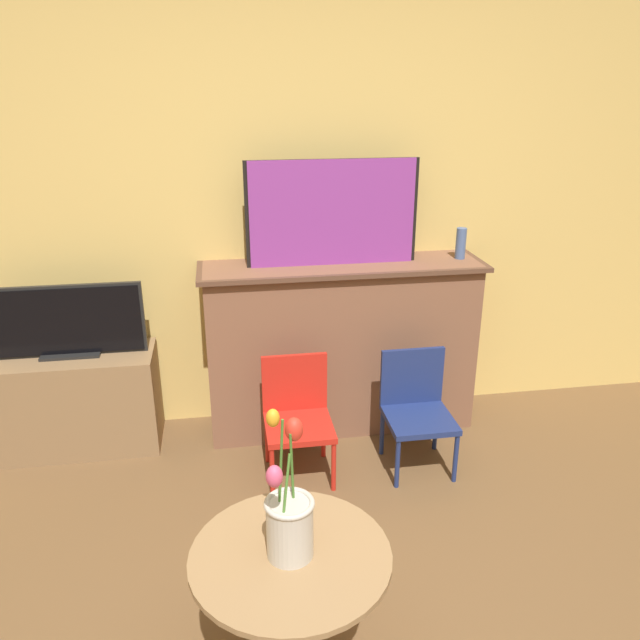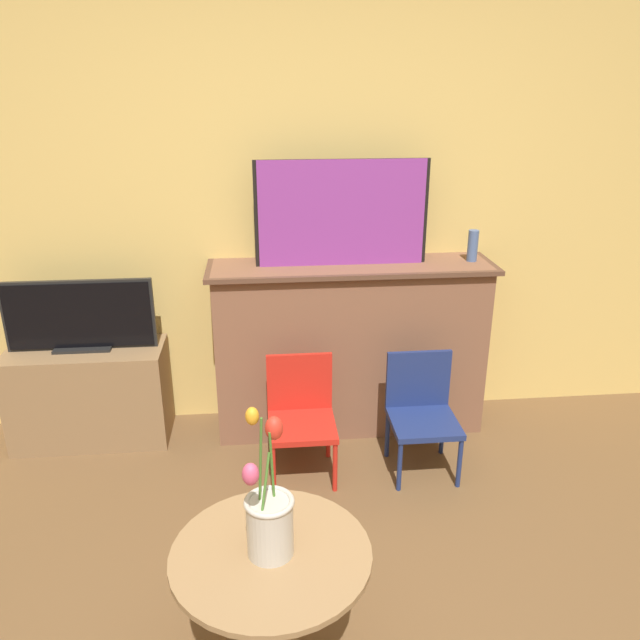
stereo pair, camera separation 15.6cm
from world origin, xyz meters
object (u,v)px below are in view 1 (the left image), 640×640
object	(u,v)px
chair_blue	(416,405)
chair_red	(297,412)
tv_monitor	(67,322)
painting	(333,213)
vase_tulips	(289,518)

from	to	relation	value
chair_blue	chair_red	bearing A→B (deg)	177.60
tv_monitor	chair_red	distance (m)	1.28
painting	vase_tulips	world-z (taller)	painting
tv_monitor	chair_red	xyz separation A→B (m)	(1.14, -0.42, -0.39)
tv_monitor	vase_tulips	xyz separation A→B (m)	(0.96, -1.65, -0.05)
chair_blue	vase_tulips	world-z (taller)	vase_tulips
tv_monitor	chair_blue	xyz separation A→B (m)	(1.75, -0.44, -0.39)
chair_red	painting	bearing A→B (deg)	59.93
chair_blue	vase_tulips	bearing A→B (deg)	-123.17
chair_red	vase_tulips	xyz separation A→B (m)	(-0.18, -1.24, 0.35)
painting	tv_monitor	world-z (taller)	painting
painting	chair_red	xyz separation A→B (m)	(-0.25, -0.44, -0.91)
vase_tulips	chair_red	bearing A→B (deg)	81.87
tv_monitor	chair_red	bearing A→B (deg)	-20.16
painting	vase_tulips	size ratio (longest dim) A/B	1.86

